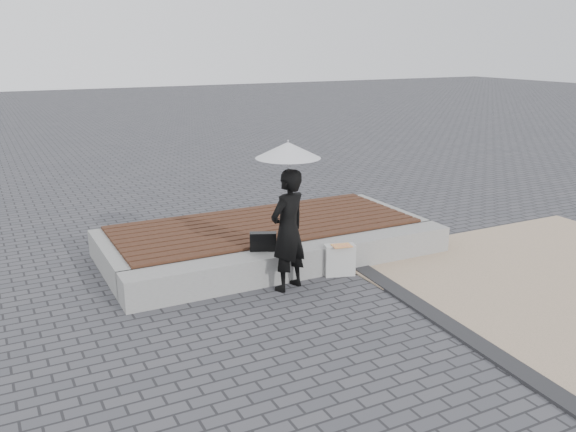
% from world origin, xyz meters
% --- Properties ---
extents(ground, '(80.00, 80.00, 0.00)m').
position_xyz_m(ground, '(0.00, 0.00, 0.00)').
color(ground, '#46464A').
rests_on(ground, ground).
extents(edging_band, '(0.61, 5.20, 0.04)m').
position_xyz_m(edging_band, '(0.75, -0.50, 0.02)').
color(edging_band, '#28282A').
rests_on(edging_band, ground).
extents(seating_ledge, '(5.00, 0.45, 0.40)m').
position_xyz_m(seating_ledge, '(0.00, 1.60, 0.20)').
color(seating_ledge, '#9F9E9A').
rests_on(seating_ledge, ground).
extents(timber_platform, '(5.00, 2.00, 0.40)m').
position_xyz_m(timber_platform, '(0.00, 2.80, 0.20)').
color(timber_platform, '#979792').
rests_on(timber_platform, ground).
extents(timber_decking, '(4.60, 2.00, 0.04)m').
position_xyz_m(timber_decking, '(0.00, 2.80, 0.42)').
color(timber_decking, '#512D1D').
rests_on(timber_decking, timber_platform).
extents(woman, '(0.69, 0.58, 1.62)m').
position_xyz_m(woman, '(-0.39, 1.23, 0.81)').
color(woman, black).
rests_on(woman, ground).
extents(parasol, '(0.83, 0.83, 1.06)m').
position_xyz_m(parasol, '(-0.39, 1.23, 1.86)').
color(parasol, silver).
rests_on(parasol, ground).
extents(handbag, '(0.38, 0.27, 0.26)m').
position_xyz_m(handbag, '(-0.52, 1.72, 0.53)').
color(handbag, black).
rests_on(handbag, seating_ledge).
extents(canvas_tote, '(0.46, 0.30, 0.44)m').
position_xyz_m(canvas_tote, '(0.47, 1.33, 0.22)').
color(canvas_tote, beige).
rests_on(canvas_tote, ground).
extents(magazine, '(0.30, 0.25, 0.01)m').
position_xyz_m(magazine, '(0.47, 1.28, 0.45)').
color(magazine, '#F63D4D').
rests_on(magazine, canvas_tote).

